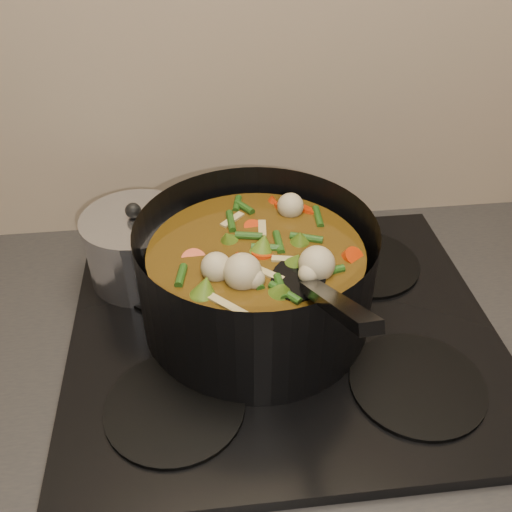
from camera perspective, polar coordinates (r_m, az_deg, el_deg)
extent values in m
plane|color=tan|center=(0.95, 0.23, 23.69)|extent=(4.00, 0.00, 4.00)
cube|color=brown|center=(1.26, 2.01, -23.52)|extent=(2.60, 0.60, 0.86)
cube|color=black|center=(0.88, 2.65, -9.11)|extent=(2.64, 0.64, 0.05)
cube|color=black|center=(0.86, 2.71, -7.51)|extent=(0.62, 0.54, 0.02)
cylinder|color=black|center=(0.76, -8.12, -14.66)|extent=(0.18, 0.18, 0.01)
cylinder|color=black|center=(0.80, 15.82, -12.18)|extent=(0.18, 0.18, 0.01)
cylinder|color=black|center=(0.94, -8.16, -2.11)|extent=(0.18, 0.18, 0.01)
cylinder|color=black|center=(0.98, 10.86, -0.71)|extent=(0.18, 0.18, 0.01)
cylinder|color=black|center=(0.81, 0.00, -1.91)|extent=(0.37, 0.37, 0.17)
cylinder|color=black|center=(0.86, 0.00, -5.88)|extent=(0.33, 0.33, 0.01)
cylinder|color=#593C0F|center=(0.82, 0.00, -2.66)|extent=(0.30, 0.30, 0.12)
cylinder|color=red|center=(0.79, 3.19, 0.55)|extent=(0.03, 0.04, 0.03)
cylinder|color=red|center=(0.84, 2.66, 3.16)|extent=(0.05, 0.04, 0.03)
cylinder|color=red|center=(0.87, -3.11, 4.46)|extent=(0.05, 0.05, 0.03)
cylinder|color=red|center=(0.80, -4.35, 0.86)|extent=(0.04, 0.04, 0.03)
cylinder|color=red|center=(0.74, -5.56, -2.74)|extent=(0.04, 0.04, 0.03)
cylinder|color=red|center=(0.75, 0.37, -1.71)|extent=(0.05, 0.05, 0.03)
cylinder|color=red|center=(0.76, 5.21, -1.48)|extent=(0.04, 0.04, 0.03)
cylinder|color=red|center=(0.83, 7.22, 2.27)|extent=(0.04, 0.04, 0.03)
cylinder|color=red|center=(0.84, 0.88, 2.83)|extent=(0.05, 0.05, 0.03)
cylinder|color=red|center=(0.85, -4.38, 3.27)|extent=(0.04, 0.05, 0.03)
cylinder|color=red|center=(0.78, -3.23, 0.12)|extent=(0.04, 0.03, 0.03)
sphere|color=#C6B28B|center=(0.79, 5.06, 1.54)|extent=(0.05, 0.05, 0.05)
sphere|color=#C6B28B|center=(0.83, -2.26, 3.72)|extent=(0.05, 0.05, 0.05)
sphere|color=#C6B28B|center=(0.74, -3.56, -1.24)|extent=(0.05, 0.05, 0.05)
sphere|color=#C6B28B|center=(0.76, 4.95, 0.13)|extent=(0.05, 0.05, 0.05)
cone|color=#4E741D|center=(0.71, -2.60, -3.46)|extent=(0.05, 0.04, 0.04)
cone|color=#4E741D|center=(0.75, 6.40, -1.23)|extent=(0.05, 0.04, 0.04)
cone|color=#4E741D|center=(0.84, 3.93, 3.92)|extent=(0.05, 0.04, 0.04)
cone|color=#4E741D|center=(0.84, -4.51, 3.66)|extent=(0.05, 0.04, 0.04)
cone|color=#4E741D|center=(0.74, -6.03, -1.67)|extent=(0.05, 0.04, 0.04)
cone|color=#4E741D|center=(0.72, 3.37, -3.24)|extent=(0.05, 0.04, 0.04)
cylinder|color=#234C16|center=(0.82, 2.02, 2.47)|extent=(0.01, 0.04, 0.01)
cylinder|color=#234C16|center=(0.87, -1.87, 5.06)|extent=(0.04, 0.04, 0.01)
cylinder|color=#234C16|center=(0.82, -5.82, 2.46)|extent=(0.05, 0.02, 0.01)
cylinder|color=#234C16|center=(0.76, -5.00, -0.51)|extent=(0.03, 0.04, 0.01)
cylinder|color=#234C16|center=(0.74, -1.27, -1.51)|extent=(0.03, 0.04, 0.01)
cylinder|color=#234C16|center=(0.71, 4.63, -4.10)|extent=(0.05, 0.02, 0.01)
cylinder|color=#234C16|center=(0.77, 6.78, -0.10)|extent=(0.04, 0.04, 0.01)
cylinder|color=#234C16|center=(0.82, 3.98, 2.55)|extent=(0.01, 0.04, 0.01)
cylinder|color=#234C16|center=(0.82, 0.21, 2.82)|extent=(0.04, 0.04, 0.01)
cylinder|color=#234C16|center=(0.85, -5.50, 3.94)|extent=(0.05, 0.02, 0.01)
cylinder|color=#234C16|center=(0.78, -6.81, 0.39)|extent=(0.03, 0.04, 0.01)
cylinder|color=#234C16|center=(0.74, -3.34, -1.98)|extent=(0.03, 0.04, 0.01)
cylinder|color=#234C16|center=(0.74, 0.83, -1.58)|extent=(0.05, 0.02, 0.01)
cube|color=tan|center=(0.77, -5.97, -0.15)|extent=(0.05, 0.01, 0.00)
cube|color=tan|center=(0.72, 1.83, -3.10)|extent=(0.02, 0.05, 0.00)
cube|color=tan|center=(0.81, 5.52, 1.84)|extent=(0.05, 0.03, 0.00)
cube|color=tan|center=(0.85, -2.15, 3.77)|extent=(0.04, 0.04, 0.00)
cube|color=tan|center=(0.76, -5.62, -0.96)|extent=(0.03, 0.05, 0.00)
ellipsoid|color=black|center=(0.74, 4.26, -2.34)|extent=(0.10, 0.11, 0.01)
cube|color=black|center=(0.62, 7.91, -4.72)|extent=(0.04, 0.20, 0.12)
cylinder|color=silver|center=(0.93, -11.59, 0.57)|extent=(0.16, 0.16, 0.10)
cylinder|color=silver|center=(0.90, -12.04, 3.48)|extent=(0.17, 0.17, 0.01)
sphere|color=black|center=(0.89, -12.19, 4.46)|extent=(0.02, 0.02, 0.02)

